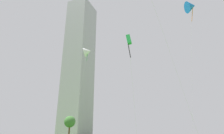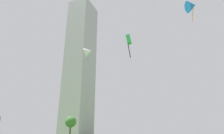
% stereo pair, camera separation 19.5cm
% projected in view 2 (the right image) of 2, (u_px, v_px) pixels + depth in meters
% --- Properties ---
extents(kite_flying_0, '(0.77, 7.72, 14.76)m').
position_uv_depth(kite_flying_0, '(129.00, 40.00, 24.91)').
color(kite_flying_0, silver).
rests_on(kite_flying_0, ground).
extents(kite_flying_1, '(2.84, 6.54, 24.07)m').
position_uv_depth(kite_flying_1, '(88.00, 52.00, 49.37)').
color(kite_flying_1, silver).
rests_on(kite_flying_1, ground).
extents(kite_flying_3, '(3.83, 4.40, 27.36)m').
position_uv_depth(kite_flying_3, '(191.00, 6.00, 36.72)').
color(kite_flying_3, silver).
rests_on(kite_flying_3, ground).
extents(park_tree_2, '(3.28, 3.28, 6.55)m').
position_uv_depth(park_tree_2, '(71.00, 122.00, 53.45)').
color(park_tree_2, brown).
rests_on(park_tree_2, ground).
extents(distant_highrise_0, '(18.73, 21.41, 94.74)m').
position_uv_depth(distant_highrise_0, '(80.00, 63.00, 127.75)').
color(distant_highrise_0, '#A8A8AD').
rests_on(distant_highrise_0, ground).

